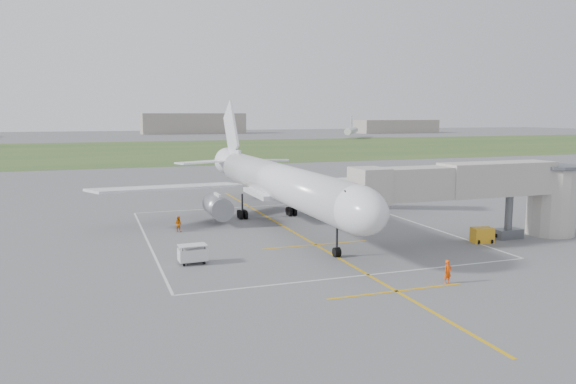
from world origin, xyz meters
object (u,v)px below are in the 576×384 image
object	(u,v)px
jet_bridge	(490,189)
ramp_worker_wing	(178,224)
gpu_unit	(482,235)
ramp_worker_nose	(448,272)
airliner	(278,182)
baggage_cart	(193,254)

from	to	relation	value
jet_bridge	ramp_worker_wing	world-z (taller)	jet_bridge
ramp_worker_wing	jet_bridge	bearing A→B (deg)	-169.96
jet_bridge	gpu_unit	size ratio (longest dim) A/B	11.72
jet_bridge	ramp_worker_nose	world-z (taller)	jet_bridge
jet_bridge	airliner	bearing A→B (deg)	137.81
airliner	ramp_worker_nose	size ratio (longest dim) A/B	28.24
baggage_cart	ramp_worker_wing	world-z (taller)	ramp_worker_wing
gpu_unit	ramp_worker_wing	world-z (taller)	ramp_worker_wing
gpu_unit	jet_bridge	bearing A→B (deg)	39.58
baggage_cart	ramp_worker_wing	xyz separation A→B (m)	(0.75, 12.44, 0.01)
baggage_cart	ramp_worker_nose	world-z (taller)	ramp_worker_nose
baggage_cart	gpu_unit	bearing A→B (deg)	-5.54
gpu_unit	ramp_worker_nose	xyz separation A→B (m)	(-10.38, -9.47, 0.15)
airliner	gpu_unit	distance (m)	21.19
ramp_worker_nose	gpu_unit	bearing A→B (deg)	35.95
airliner	jet_bridge	world-z (taller)	airliner
jet_bridge	gpu_unit	xyz separation A→B (m)	(-1.17, -0.70, -4.06)
airliner	gpu_unit	xyz separation A→B (m)	(14.55, -14.95, -3.71)
gpu_unit	ramp_worker_nose	world-z (taller)	ramp_worker_nose
airliner	baggage_cart	xyz separation A→B (m)	(-11.45, -13.41, -3.62)
airliner	baggage_cart	size ratio (longest dim) A/B	21.14
airliner	baggage_cart	distance (m)	18.00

